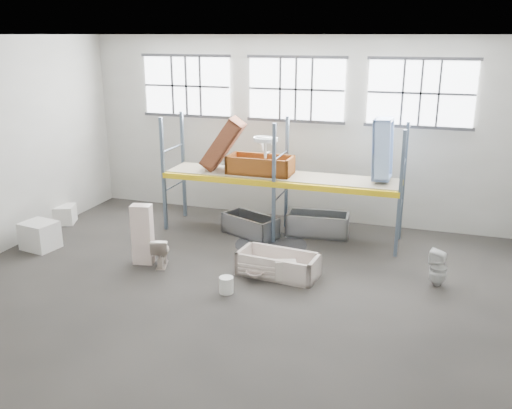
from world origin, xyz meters
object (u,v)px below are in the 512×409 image
at_px(rust_tub_flat, 260,165).
at_px(carton_near, 40,235).
at_px(bathtub_beige, 278,264).
at_px(blue_tub_upright, 383,149).
at_px(bucket, 226,285).
at_px(toilet_beige, 161,251).
at_px(toilet_white, 438,268).
at_px(cistern_tall, 143,234).
at_px(steel_tub_right, 318,224).
at_px(steel_tub_left, 250,225).

relative_size(rust_tub_flat, carton_near, 2.12).
bearing_deg(rust_tub_flat, bathtub_beige, -64.01).
height_order(blue_tub_upright, bucket, blue_tub_upright).
relative_size(bathtub_beige, carton_near, 2.20).
relative_size(toilet_beige, rust_tub_flat, 0.41).
xyz_separation_m(toilet_beige, toilet_white, (5.94, 0.88, 0.05)).
height_order(bathtub_beige, cistern_tall, cistern_tall).
height_order(toilet_beige, steel_tub_right, toilet_beige).
height_order(steel_tub_right, blue_tub_upright, blue_tub_upright).
bearing_deg(steel_tub_right, carton_near, -153.87).
bearing_deg(rust_tub_flat, cistern_tall, -124.36).
xyz_separation_m(steel_tub_left, rust_tub_flat, (0.17, 0.29, 1.55)).
bearing_deg(cistern_tall, toilet_white, -3.32).
relative_size(steel_tub_right, carton_near, 2.03).
xyz_separation_m(bathtub_beige, rust_tub_flat, (-1.19, 2.45, 1.57)).
distance_m(bathtub_beige, toilet_white, 3.34).
xyz_separation_m(bathtub_beige, cistern_tall, (-3.09, -0.33, 0.44)).
distance_m(steel_tub_left, carton_near, 5.19).
bearing_deg(steel_tub_right, bathtub_beige, -96.04).
bearing_deg(toilet_white, steel_tub_right, -113.05).
height_order(toilet_white, carton_near, toilet_white).
distance_m(cistern_tall, rust_tub_flat, 3.55).
distance_m(cistern_tall, blue_tub_upright, 5.97).
distance_m(cistern_tall, bucket, 2.53).
bearing_deg(bathtub_beige, blue_tub_upright, 61.07).
xyz_separation_m(toilet_beige, steel_tub_left, (1.28, 2.50, -0.08)).
height_order(bathtub_beige, toilet_beige, toilet_beige).
bearing_deg(rust_tub_flat, bucket, -83.13).
height_order(cistern_tall, rust_tub_flat, rust_tub_flat).
relative_size(toilet_white, carton_near, 1.00).
bearing_deg(bathtub_beige, carton_near, -170.87).
distance_m(toilet_white, rust_tub_flat, 5.08).
distance_m(steel_tub_right, rust_tub_flat, 2.15).
distance_m(bathtub_beige, steel_tub_right, 2.75).
relative_size(toilet_white, blue_tub_upright, 0.54).
relative_size(bathtub_beige, cistern_tall, 1.24).
distance_m(steel_tub_right, blue_tub_upright, 2.61).
bearing_deg(cistern_tall, steel_tub_right, 31.12).
height_order(steel_tub_right, bucket, steel_tub_right).
xyz_separation_m(toilet_white, steel_tub_right, (-3.00, 2.20, -0.10)).
bearing_deg(bucket, toilet_beige, 156.63).
bearing_deg(blue_tub_upright, cistern_tall, -149.19).
bearing_deg(toilet_beige, steel_tub_left, -135.79).
height_order(toilet_beige, steel_tub_left, toilet_beige).
relative_size(bathtub_beige, rust_tub_flat, 1.04).
distance_m(steel_tub_left, steel_tub_right, 1.75).
xyz_separation_m(steel_tub_right, blue_tub_upright, (1.53, -0.13, 2.10)).
xyz_separation_m(bathtub_beige, bucket, (-0.76, -1.15, -0.08)).
bearing_deg(steel_tub_left, toilet_beige, -117.07).
xyz_separation_m(cistern_tall, blue_tub_upright, (4.91, 2.93, 1.70)).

